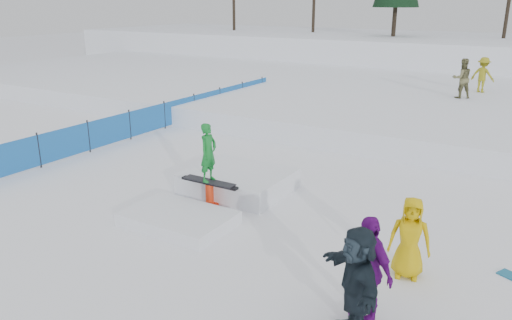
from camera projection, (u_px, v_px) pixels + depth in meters
The scene contains 10 objects.
ground at pixel (192, 226), 11.28m from camera, with size 120.00×120.00×0.00m, color white.
snow_berm at pixel (454, 54), 35.37m from camera, with size 60.00×14.00×2.40m, color white.
snow_midrise at pixel (396, 97), 24.20m from camera, with size 50.00×18.00×0.80m, color white.
safety_fence at pixel (165, 115), 19.69m from camera, with size 0.05×16.00×1.10m.
walker_olive at pixel (462, 78), 21.53m from camera, with size 0.83×0.65×1.71m, color brown.
walker_ygreen at pixel (483, 75), 22.89m from camera, with size 1.04×0.60×1.60m, color olive.
spectator_purple at pixel (367, 269), 7.75m from camera, with size 1.04×0.43×1.78m, color #630B79.
spectator_yellow at pixel (410, 238), 9.02m from camera, with size 0.76×0.49×1.55m, color #CCA606.
spectator_dark at pixel (357, 282), 7.37m from camera, with size 1.65×0.53×1.78m, color black.
jib_rail_feature at pixel (223, 188), 12.70m from camera, with size 2.60×4.40×2.11m.
Camera 1 is at (6.57, -8.05, 4.87)m, focal length 35.00 mm.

